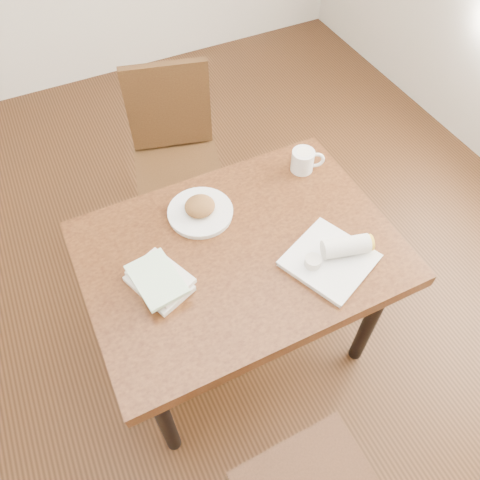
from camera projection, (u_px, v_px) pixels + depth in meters
name	position (u px, v px, depth m)	size (l,w,h in m)	color
ground	(240.00, 340.00, 2.30)	(4.00, 5.00, 0.01)	#472814
room_walls	(240.00, 4.00, 1.00)	(4.02, 5.02, 2.80)	beige
table	(240.00, 262.00, 1.77)	(1.13, 0.82, 0.75)	brown
chair_far	(175.00, 150.00, 2.32)	(0.51, 0.51, 0.95)	#452C13
plate_scone	(200.00, 210.00, 1.78)	(0.25, 0.25, 0.08)	white
coffee_mug	(304.00, 160.00, 1.91)	(0.13, 0.09, 0.09)	white
plate_burrito	(335.00, 256.00, 1.65)	(0.36, 0.36, 0.09)	white
book_stack	(159.00, 280.00, 1.58)	(0.22, 0.26, 0.06)	white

